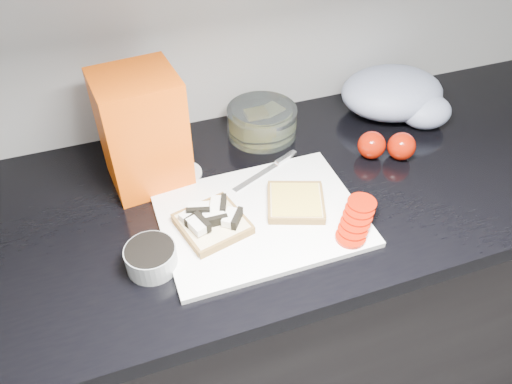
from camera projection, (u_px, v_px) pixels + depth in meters
base_cabinet at (282, 307)px, 1.42m from camera, size 3.50×0.60×0.86m
countertop at (290, 190)px, 1.11m from camera, size 3.50×0.64×0.04m
cutting_board at (261, 217)px, 1.01m from camera, size 0.40×0.30×0.01m
bread_left at (211, 222)px, 0.98m from camera, size 0.15×0.15×0.04m
bread_right at (296, 202)px, 1.02m from camera, size 0.15×0.15×0.02m
tomato_slices at (356, 220)px, 0.98m from camera, size 0.13×0.13×0.03m
knife at (273, 166)px, 1.12m from camera, size 0.18×0.09×0.01m
seed_tub at (151, 257)px, 0.91m from camera, size 0.09×0.09×0.05m
tub_lid at (183, 174)px, 1.12m from camera, size 0.09×0.09×0.01m
glass_bowl at (262, 122)px, 1.21m from camera, size 0.17×0.17×0.07m
bread_bag at (142, 131)px, 1.03m from camera, size 0.18×0.17×0.25m
steel_canister at (156, 106)px, 1.15m from camera, size 0.08×0.08×0.19m
grocery_bag at (397, 95)px, 1.26m from camera, size 0.29×0.27×0.12m
whole_tomatoes at (386, 146)px, 1.15m from camera, size 0.13×0.09×0.06m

